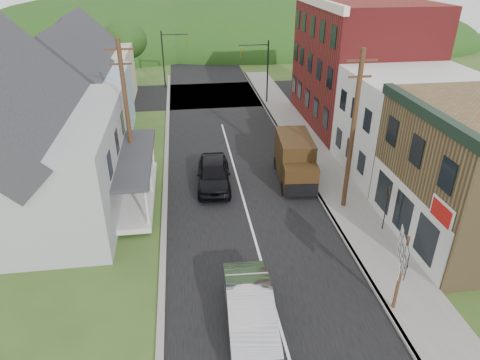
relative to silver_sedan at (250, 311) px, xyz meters
name	(u,v)px	position (x,y,z in m)	size (l,w,h in m)	color
ground	(258,252)	(1.17, 4.65, -0.84)	(120.00, 120.00, 0.00)	#2D4719
road	(233,165)	(1.17, 14.65, -0.84)	(9.00, 90.00, 0.02)	black
cross_road	(213,95)	(1.17, 31.65, -0.84)	(60.00, 9.00, 0.02)	black
sidewalk_right	(324,171)	(7.07, 12.65, -0.77)	(2.80, 55.00, 0.15)	slate
curb_right	(304,173)	(5.72, 12.65, -0.77)	(0.20, 55.00, 0.15)	slate
curb_left	(166,182)	(-3.48, 12.65, -0.78)	(0.30, 55.00, 0.12)	slate
storefront_white	(412,125)	(12.47, 12.15, 2.41)	(8.00, 7.00, 6.50)	silver
storefront_red	(359,65)	(12.47, 21.65, 4.16)	(8.00, 12.00, 10.00)	maroon
house_gray	(20,139)	(-10.83, 10.65, 3.39)	(10.20, 12.24, 8.35)	#989A9D
house_blue	(80,91)	(-9.83, 21.65, 2.85)	(7.14, 8.16, 7.28)	#87A4B8
house_cream	(93,65)	(-10.33, 30.65, 2.85)	(7.14, 8.16, 7.28)	#BCB392
utility_pole_right	(353,132)	(6.77, 8.15, 3.81)	(1.60, 0.26, 9.00)	#472D19
utility_pole_left	(127,115)	(-5.33, 12.65, 3.81)	(1.60, 0.26, 9.00)	#472D19
traffic_signal_right	(261,65)	(5.48, 28.15, 2.91)	(2.87, 0.20, 6.00)	black
traffic_signal_left	(169,53)	(-3.13, 35.15, 2.91)	(2.87, 0.20, 6.00)	black
tree_left_d	(124,40)	(-7.83, 36.65, 4.04)	(4.80, 4.80, 6.94)	#382616
forested_ridge	(199,45)	(1.17, 59.65, -0.84)	(90.00, 30.00, 16.00)	#11330F
silver_sedan	(250,311)	(0.00, 0.00, 0.00)	(1.78, 5.11, 1.69)	#B2B2B7
dark_sedan	(214,174)	(-0.42, 11.72, 0.02)	(2.03, 5.05, 1.72)	black
delivery_van	(295,160)	(4.79, 11.86, 0.59)	(2.48, 5.23, 2.84)	black
route_sign_cluster	(401,263)	(5.93, 0.09, 1.59)	(0.76, 1.92, 3.53)	#472D19
warning_sign	(387,202)	(7.95, 5.54, 0.95)	(0.17, 0.70, 2.57)	black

